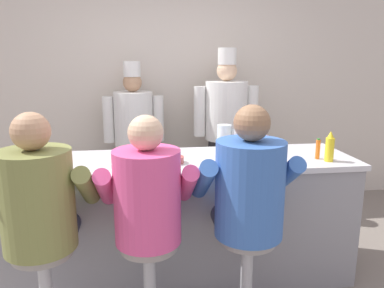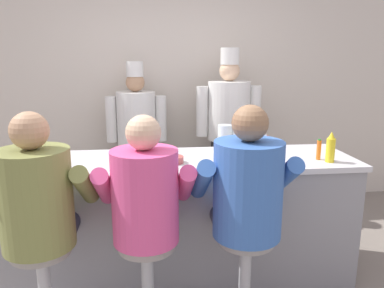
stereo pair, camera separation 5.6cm
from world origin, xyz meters
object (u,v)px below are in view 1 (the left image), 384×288
Objects in this scene: hot_sauce_bottle_orange at (318,149)px; cup_stack_steel at (240,139)px; coffee_mug_white at (50,164)px; coffee_mug_tan at (11,160)px; cook_in_whites_near at (134,132)px; breakfast_plate at (125,162)px; ketchup_bottle_red at (263,147)px; water_pitcher_clear at (224,138)px; diner_seated_pink at (148,203)px; diner_seated_blue at (248,194)px; mustard_bottle_yellow at (330,147)px; diner_seated_olive at (40,206)px; cook_in_whites_far at (226,125)px; cereal_bowl at (174,160)px.

cup_stack_steel is (-0.57, 0.11, 0.07)m from hot_sauce_bottle_orange.
hot_sauce_bottle_orange is at bearing 0.52° from coffee_mug_white.
coffee_mug_tan is 0.08× the size of cook_in_whites_near.
hot_sauce_bottle_orange reaches higher than breakfast_plate.
breakfast_plate is at bearing -3.10° from coffee_mug_tan.
water_pitcher_clear is at bearing 116.98° from ketchup_bottle_red.
coffee_mug_white is 0.47× the size of cup_stack_steel.
diner_seated_blue is (0.61, 0.00, 0.02)m from diner_seated_pink.
mustard_bottle_yellow is 1.48m from breakfast_plate.
coffee_mug_white is at bearing 94.86° from diner_seated_olive.
diner_seated_olive is 0.61m from diner_seated_pink.
hot_sauce_bottle_orange is at bearing 14.10° from diner_seated_olive.
mustard_bottle_yellow is (0.50, -0.01, -0.02)m from ketchup_bottle_red.
diner_seated_pink is 0.61m from diner_seated_blue.
cup_stack_steel is 1.27m from cook_in_whites_far.
breakfast_plate is 0.15× the size of cook_in_whites_near.
breakfast_plate is at bearing 105.64° from diner_seated_pink.
water_pitcher_clear is 1.07m from cook_in_whites_far.
cook_in_whites_near is (0.54, 1.50, -0.08)m from coffee_mug_white.
diner_seated_olive is (0.04, -0.45, -0.12)m from coffee_mug_white.
ketchup_bottle_red is 0.45m from hot_sauce_bottle_orange.
diner_seated_olive is (-0.46, -0.52, -0.09)m from breakfast_plate.
water_pitcher_clear reaches higher than coffee_mug_tan.
hot_sauce_bottle_orange is 2.20m from coffee_mug_tan.
hot_sauce_bottle_orange is 2.03m from cook_in_whites_near.
diner_seated_blue is (1.25, -0.45, -0.11)m from coffee_mug_white.
cook_in_whites_far reaches higher than diner_seated_pink.
coffee_mug_tan is 0.30m from coffee_mug_white.
breakfast_plate is at bearing -127.98° from cook_in_whites_far.
breakfast_plate is 0.35m from cereal_bowl.
cup_stack_steel is 0.95m from diner_seated_pink.
breakfast_plate is at bearing 7.28° from coffee_mug_white.
cook_in_whites_near reaches higher than cup_stack_steel.
cup_stack_steel is (-0.12, 0.17, 0.02)m from ketchup_bottle_red.
cook_in_whites_far reaches higher than hot_sauce_bottle_orange.
cook_in_whites_near reaches higher than cereal_bowl.
breakfast_plate is at bearing -175.68° from cup_stack_steel.
coffee_mug_white reaches higher than breakfast_plate.
mustard_bottle_yellow is 0.16× the size of diner_seated_blue.
diner_seated_olive is (-1.31, -0.58, -0.23)m from cup_stack_steel.
diner_seated_olive is at bearing -131.61° from breakfast_plate.
breakfast_plate is at bearing 173.68° from ketchup_bottle_red.
coffee_mug_tan is 0.09× the size of diner_seated_blue.
ketchup_bottle_red is at bearing -6.32° from breakfast_plate.
breakfast_plate is 0.14× the size of cook_in_whites_far.
ketchup_bottle_red reaches higher than water_pitcher_clear.
diner_seated_pink reaches higher than cereal_bowl.
diner_seated_pink is 0.84× the size of cook_in_whites_near.
hot_sauce_bottle_orange is 0.11× the size of diner_seated_blue.
cereal_bowl is 0.10× the size of diner_seated_blue.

